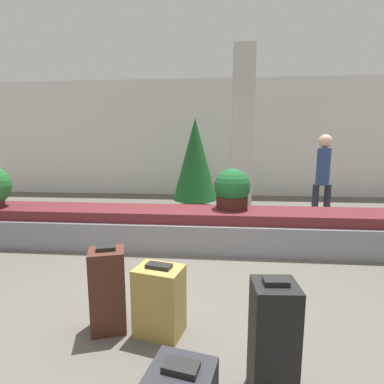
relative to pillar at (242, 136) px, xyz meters
The scene contains 10 objects.
ground_plane 3.68m from the pillar, 103.95° to the right, with size 18.00×18.00×0.00m, color #59544C.
back_wall 2.86m from the pillar, 106.22° to the left, with size 18.00×0.06×3.20m.
carousel 2.23m from the pillar, 116.70° to the right, with size 8.22×0.84×0.54m.
pillar is the anchor object (origin of this frame).
suitcase_0 3.95m from the pillar, 103.45° to the right, with size 0.40×0.34×0.57m.
suitcase_1 4.03m from the pillar, 109.57° to the right, with size 0.33×0.32×0.69m.
suitcase_3 4.33m from the pillar, 91.35° to the right, with size 0.27×0.26×0.74m.
potted_plant_0 1.69m from the pillar, 98.81° to the right, with size 0.52×0.52×0.58m.
traveler_0 1.57m from the pillar, 20.13° to the right, with size 0.31×0.37×1.62m.
decorated_tree 1.52m from the pillar, 132.14° to the left, with size 1.02×1.02×2.03m.
Camera 1 is at (0.38, -2.53, 1.48)m, focal length 28.00 mm.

